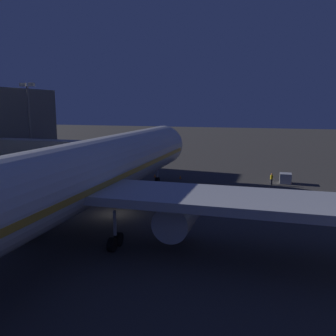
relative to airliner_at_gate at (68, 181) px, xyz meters
The scene contains 8 objects.
ground_plane 10.77m from the airliner_at_gate, 90.00° to the right, with size 320.00×320.00×0.00m, color #383533.
airliner_at_gate is the anchor object (origin of this frame).
jet_bridge 21.59m from the airliner_at_gate, 58.36° to the right, with size 20.97×3.40×7.25m.
apron_floodlight_mast 38.93m from the airliner_at_gate, 48.85° to the right, with size 2.90×0.50×15.81m.
baggage_container_near_belt 36.80m from the airliner_at_gate, 120.89° to the right, with size 1.74×1.84×1.54m, color #B7BABF.
ground_crew_marshaller_fwd 34.18m from the airliner_at_gate, 119.46° to the right, with size 0.40×0.40×1.77m.
traffic_cone_nose_port 30.64m from the airliner_at_gate, 94.18° to the right, with size 0.36×0.36×0.55m, color orange.
traffic_cone_nose_starboard 30.64m from the airliner_at_gate, 85.82° to the right, with size 0.36×0.36×0.55m, color orange.
Camera 1 is at (-16.52, 35.71, 11.98)m, focal length 38.67 mm.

